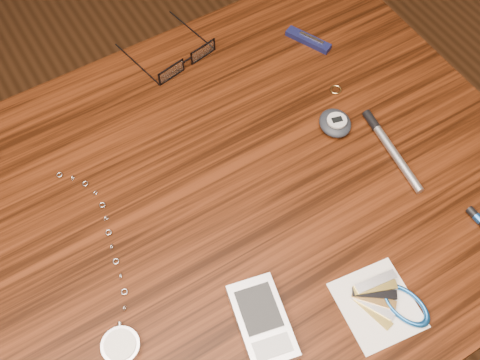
# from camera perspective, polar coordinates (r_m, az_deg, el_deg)

# --- Properties ---
(ground) EXTENTS (3.80, 3.80, 0.00)m
(ground) POSITION_cam_1_polar(r_m,az_deg,el_deg) (1.56, -2.14, -16.49)
(ground) COLOR #472814
(ground) RESTS_ON ground
(desk) EXTENTS (1.00, 0.70, 0.75)m
(desk) POSITION_cam_1_polar(r_m,az_deg,el_deg) (0.95, -3.39, -6.23)
(desk) COLOR #3D1909
(desk) RESTS_ON ground
(eyeglasses) EXTENTS (0.14, 0.14, 0.03)m
(eyeglasses) POSITION_cam_1_polar(r_m,az_deg,el_deg) (1.03, -5.28, 11.28)
(eyeglasses) COLOR black
(eyeglasses) RESTS_ON desk
(gold_ring) EXTENTS (0.02, 0.02, 0.00)m
(gold_ring) POSITION_cam_1_polar(r_m,az_deg,el_deg) (1.00, 9.06, 8.46)
(gold_ring) COLOR tan
(gold_ring) RESTS_ON desk
(pocket_watch) EXTENTS (0.10, 0.31, 0.02)m
(pocket_watch) POSITION_cam_1_polar(r_m,az_deg,el_deg) (0.80, -11.35, -14.58)
(pocket_watch) COLOR silver
(pocket_watch) RESTS_ON desk
(pda_phone) EXTENTS (0.09, 0.13, 0.02)m
(pda_phone) POSITION_cam_1_polar(r_m,az_deg,el_deg) (0.79, 2.12, -13.22)
(pda_phone) COLOR silver
(pda_phone) RESTS_ON desk
(pedometer) EXTENTS (0.06, 0.07, 0.02)m
(pedometer) POSITION_cam_1_polar(r_m,az_deg,el_deg) (0.95, 9.02, 5.37)
(pedometer) COLOR black
(pedometer) RESTS_ON desk
(notepad_keys) EXTENTS (0.12, 0.12, 0.01)m
(notepad_keys) POSITION_cam_1_polar(r_m,az_deg,el_deg) (0.83, 14.08, -11.29)
(notepad_keys) COLOR white
(notepad_keys) RESTS_ON desk
(pocket_knife) EXTENTS (0.05, 0.08, 0.01)m
(pocket_knife) POSITION_cam_1_polar(r_m,az_deg,el_deg) (1.07, 6.50, 13.06)
(pocket_knife) COLOR #101437
(pocket_knife) RESTS_ON desk
(silver_pen) EXTENTS (0.03, 0.16, 0.01)m
(silver_pen) POSITION_cam_1_polar(r_m,az_deg,el_deg) (0.95, 13.83, 3.33)
(silver_pen) COLOR #B5B4B9
(silver_pen) RESTS_ON desk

